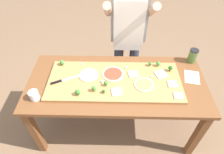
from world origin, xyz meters
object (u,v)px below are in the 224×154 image
pizza_whole_cheese_artichoke (89,75)px  broccoli_floret_back_mid (170,68)px  pizza_slice_far_left (161,74)px  broccoli_floret_center_right (104,91)px  broccoli_floret_back_left (150,64)px  pizza_whole_tomato_red (113,74)px  cheese_crumble_b (81,64)px  cheese_crumble_d (152,76)px  broccoli_floret_front_left (62,62)px  pizza_slice_far_right (172,84)px  broccoli_floret_center_left (78,92)px  cook_center (128,31)px  broccoli_floret_front_right (94,88)px  pizza_slice_near_left (116,92)px  sauce_jar (193,56)px  cheese_crumble_c (126,68)px  broccoli_floret_back_right (158,64)px  pizza_slice_center (178,96)px  recipe_note (192,77)px  chefs_knife (62,80)px  pizza_whole_pesto_green (144,84)px  flour_cup (34,96)px  broccoli_floret_front_mid (106,83)px  cheese_crumble_a (102,82)px  prep_table (116,88)px  pizza_slice_near_right (133,74)px

pizza_whole_cheese_artichoke → broccoli_floret_back_mid: broccoli_floret_back_mid is taller
pizza_slice_far_left → broccoli_floret_center_right: bearing=-155.8°
broccoli_floret_back_left → broccoli_floret_center_right: size_ratio=1.30×
pizza_whole_tomato_red → cheese_crumble_b: pizza_whole_tomato_red is taller
broccoli_floret_center_right → cheese_crumble_d: bearing=25.1°
broccoli_floret_front_left → pizza_slice_far_right: bearing=-13.1°
broccoli_floret_center_left → cook_center: (0.48, 0.84, 0.14)m
broccoli_floret_back_left → broccoli_floret_front_right: (-0.57, -0.37, 0.01)m
pizza_slice_near_left → cheese_crumble_d: size_ratio=6.59×
cheese_crumble_d → sauce_jar: 0.55m
pizza_whole_cheese_artichoke → cheese_crumble_c: cheese_crumble_c is taller
pizza_whole_cheese_artichoke → broccoli_floret_back_right: size_ratio=3.34×
pizza_slice_center → cheese_crumble_c: size_ratio=4.51×
broccoli_floret_front_left → cheese_crumble_c: size_ratio=3.47×
pizza_slice_far_left → recipe_note: bearing=-0.6°
chefs_knife → sauce_jar: (1.37, 0.36, 0.05)m
pizza_whole_pesto_green → broccoli_floret_center_right: (-0.39, -0.11, 0.02)m
broccoli_floret_back_left → broccoli_floret_center_right: bearing=-140.6°
pizza_slice_near_left → cheese_crumble_b: 0.55m
flour_cup → broccoli_floret_front_right: bearing=8.2°
broccoli_floret_center_left → broccoli_floret_front_mid: size_ratio=1.15×
chefs_knife → broccoli_floret_front_mid: size_ratio=5.36×
cook_center → cheese_crumble_c: bearing=-93.1°
pizza_whole_cheese_artichoke → cheese_crumble_c: (0.39, 0.11, 0.00)m
broccoli_floret_front_mid → sauce_jar: 1.02m
broccoli_floret_front_mid → flour_cup: 0.67m
broccoli_floret_front_right → cheese_crumble_b: size_ratio=4.87×
pizza_whole_pesto_green → pizza_whole_cheese_artichoke: bearing=167.7°
broccoli_floret_front_right → broccoli_floret_back_right: size_ratio=1.12×
cheese_crumble_a → pizza_whole_tomato_red: bearing=47.4°
flour_cup → recipe_note: bearing=11.5°
flour_cup → cheese_crumble_a: bearing=17.5°
pizza_slice_near_left → recipe_note: (0.78, 0.24, -0.03)m
broccoli_floret_back_left → cook_center: 0.50m
broccoli_floret_front_left → sauce_jar: bearing=4.9°
broccoli_floret_back_mid → cheese_crumble_a: size_ratio=3.20×
prep_table → broccoli_floret_back_right: 0.52m
cheese_crumble_a → prep_table: bearing=14.4°
pizza_whole_tomato_red → sauce_jar: sauce_jar is taller
broccoli_floret_center_left → cheese_crumble_a: 0.27m
sauce_jar → cheese_crumble_b: bearing=-175.2°
cheese_crumble_d → recipe_note: cheese_crumble_d is taller
pizza_slice_near_right → sauce_jar: bearing=20.8°
recipe_note → pizza_slice_center: bearing=-126.8°
cheese_crumble_b → chefs_knife: bearing=-121.4°
broccoli_floret_center_left → recipe_note: broccoli_floret_center_left is taller
pizza_slice_near_left → pizza_slice_far_right: bearing=11.5°
pizza_whole_pesto_green → broccoli_floret_front_mid: (-0.37, -0.02, 0.03)m
pizza_whole_pesto_green → broccoli_floret_center_left: 0.64m
broccoli_floret_back_right → pizza_whole_cheese_artichoke: bearing=-167.7°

